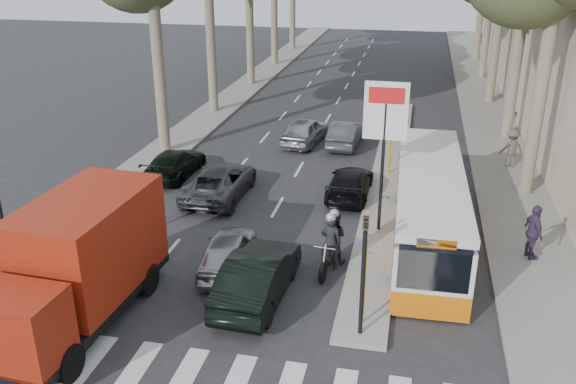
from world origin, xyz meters
name	(u,v)px	position (x,y,z in m)	size (l,w,h in m)	color
ground	(258,295)	(0.00, 0.00, 0.00)	(120.00, 120.00, 0.00)	#28282B
sidewalk_right	(485,105)	(8.60, 25.00, 0.06)	(3.20, 70.00, 0.12)	gray
median_left	(250,84)	(-8.00, 28.00, 0.06)	(2.40, 64.00, 0.12)	gray
traffic_island	(388,174)	(3.25, 11.00, 0.08)	(1.50, 26.00, 0.16)	gray
billboard	(384,136)	(3.25, 5.00, 3.70)	(1.50, 12.10, 5.60)	yellow
traffic_light_island	(364,256)	(3.25, -1.50, 2.49)	(0.16, 0.41, 3.60)	black
traffic_light_left	(0,212)	(-7.60, -1.00, 2.49)	(0.16, 0.41, 3.60)	black
silver_hatchback	(228,251)	(-1.34, 1.35, 0.64)	(1.50, 3.74, 1.27)	#AAADB2
dark_hatchback	(258,275)	(0.05, -0.12, 0.75)	(1.59, 4.55, 1.50)	black
queue_car_a	(220,181)	(-3.50, 7.11, 0.66)	(2.20, 4.78, 1.33)	#46474D
queue_car_b	(350,183)	(1.80, 8.27, 0.60)	(1.67, 4.12, 1.20)	black
queue_car_c	(305,131)	(-1.38, 14.94, 0.70)	(1.65, 4.09, 1.39)	#AFB1B7
queue_car_d	(346,134)	(0.77, 15.00, 0.65)	(1.38, 3.95, 1.30)	#4F5357
queue_car_e	(175,163)	(-6.24, 9.00, 0.60)	(1.69, 4.15, 1.20)	black
red_truck	(77,262)	(-4.45, -2.26, 1.82)	(2.78, 6.59, 3.45)	black
city_bus	(429,205)	(4.95, 4.70, 1.41)	(2.47, 10.23, 2.68)	orange
motorcycle	(332,241)	(1.92, 2.24, 0.92)	(0.91, 2.37, 2.02)	black
pedestrian_near	(534,232)	(8.35, 3.95, 1.07)	(1.12, 0.55, 1.91)	#463753
pedestrian_far	(512,148)	(8.73, 13.18, 1.02)	(1.16, 0.51, 1.79)	brown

